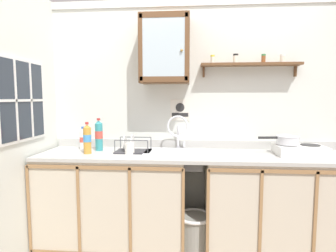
{
  "coord_description": "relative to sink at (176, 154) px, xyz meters",
  "views": [
    {
      "loc": [
        -0.01,
        -2.19,
        1.45
      ],
      "look_at": [
        -0.23,
        0.42,
        1.19
      ],
      "focal_mm": 29.77,
      "sensor_mm": 36.0,
      "label": 1
    }
  ],
  "objects": [
    {
      "name": "mug",
      "position": [
        -0.41,
        -0.09,
        0.06
      ],
      "size": [
        0.09,
        0.13,
        0.1
      ],
      "color": "white",
      "rests_on": "countertop"
    },
    {
      "name": "warning_sign",
      "position": [
        0.03,
        0.25,
        0.39
      ],
      "size": [
        0.19,
        0.01,
        0.21
      ],
      "color": "silver"
    },
    {
      "name": "backsplash",
      "position": [
        0.15,
        0.24,
        0.05
      ],
      "size": [
        2.78,
        0.02,
        0.08
      ],
      "primitive_type": "cube",
      "color": "#B2B2AD",
      "rests_on": "countertop"
    },
    {
      "name": "dish_rack",
      "position": [
        -0.41,
        -0.01,
        0.05
      ],
      "size": [
        0.33,
        0.22,
        0.17
      ],
      "color": "#333338",
      "rests_on": "countertop"
    },
    {
      "name": "back_wall",
      "position": [
        0.15,
        0.28,
        0.28
      ],
      "size": [
        3.42,
        0.07,
        2.41
      ],
      "color": "silver",
      "rests_on": "ground"
    },
    {
      "name": "sink",
      "position": [
        0.0,
        0.0,
        0.0
      ],
      "size": [
        0.56,
        0.46,
        0.46
      ],
      "color": "silver",
      "rests_on": "countertop"
    },
    {
      "name": "bottle_opaque_white_2",
      "position": [
        -0.91,
        0.08,
        0.12
      ],
      "size": [
        0.06,
        0.06,
        0.23
      ],
      "color": "white",
      "rests_on": "countertop"
    },
    {
      "name": "bottle_detergent_teal_0",
      "position": [
        -0.74,
        0.04,
        0.16
      ],
      "size": [
        0.07,
        0.07,
        0.31
      ],
      "color": "teal",
      "rests_on": "countertop"
    },
    {
      "name": "countertop",
      "position": [
        0.15,
        -0.04,
        -0.0
      ],
      "size": [
        2.78,
        0.62,
        0.03
      ],
      "primitive_type": "cube",
      "color": "#B2B2AD",
      "rests_on": "lower_cabinet_run"
    },
    {
      "name": "saucepan",
      "position": [
        1.0,
        0.02,
        0.14
      ],
      "size": [
        0.37,
        0.2,
        0.08
      ],
      "color": "silver",
      "rests_on": "hot_plate_stove"
    },
    {
      "name": "hot_plate_stove",
      "position": [
        1.1,
        -0.0,
        0.05
      ],
      "size": [
        0.41,
        0.31,
        0.09
      ],
      "color": "silver",
      "rests_on": "countertop"
    },
    {
      "name": "lower_cabinet_run_right",
      "position": [
        0.91,
        -0.04,
        -0.47
      ],
      "size": [
        1.28,
        0.6,
        0.92
      ],
      "color": "black",
      "rests_on": "ground"
    },
    {
      "name": "trash_bin",
      "position": [
        0.18,
        -0.12,
        -0.72
      ],
      "size": [
        0.33,
        0.33,
        0.41
      ],
      "color": "gray",
      "rests_on": "ground"
    },
    {
      "name": "bottle_juice_amber_1",
      "position": [
        -0.8,
        -0.12,
        0.15
      ],
      "size": [
        0.07,
        0.07,
        0.29
      ],
      "color": "gold",
      "rests_on": "countertop"
    },
    {
      "name": "spice_shelf",
      "position": [
        0.69,
        0.19,
        0.84
      ],
      "size": [
        0.93,
        0.14,
        0.21
      ],
      "color": "brown"
    },
    {
      "name": "wall_cabinet",
      "position": [
        -0.11,
        0.12,
        0.97
      ],
      "size": [
        0.46,
        0.29,
        0.63
      ],
      "color": "brown"
    },
    {
      "name": "lower_cabinet_run",
      "position": [
        -0.58,
        -0.04,
        -0.47
      ],
      "size": [
        1.34,
        0.6,
        0.92
      ],
      "color": "black",
      "rests_on": "ground"
    },
    {
      "name": "window",
      "position": [
        -1.25,
        -0.33,
        0.49
      ],
      "size": [
        0.03,
        0.63,
        0.68
      ],
      "color": "#262D38"
    }
  ]
}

